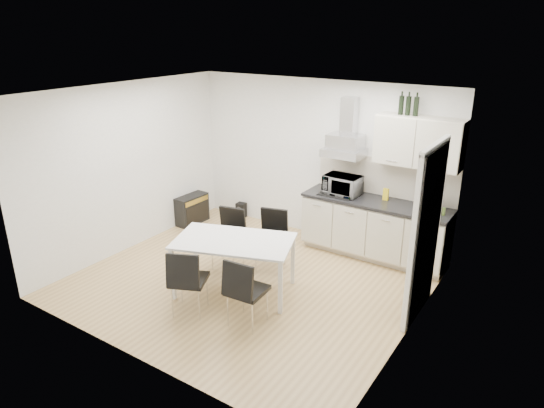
# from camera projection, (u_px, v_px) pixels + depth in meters

# --- Properties ---
(ground) EXTENTS (4.50, 4.50, 0.00)m
(ground) POSITION_uv_depth(u_px,v_px,m) (248.00, 282.00, 6.78)
(ground) COLOR tan
(ground) RESTS_ON ground
(wall_back) EXTENTS (4.50, 0.10, 2.60)m
(wall_back) POSITION_uv_depth(u_px,v_px,m) (318.00, 160.00, 7.90)
(wall_back) COLOR white
(wall_back) RESTS_ON ground
(wall_front) EXTENTS (4.50, 0.10, 2.60)m
(wall_front) POSITION_uv_depth(u_px,v_px,m) (126.00, 250.00, 4.76)
(wall_front) COLOR white
(wall_front) RESTS_ON ground
(wall_left) EXTENTS (0.10, 4.00, 2.60)m
(wall_left) POSITION_uv_depth(u_px,v_px,m) (129.00, 168.00, 7.49)
(wall_left) COLOR white
(wall_left) RESTS_ON ground
(wall_right) EXTENTS (0.10, 4.00, 2.60)m
(wall_right) POSITION_uv_depth(u_px,v_px,m) (416.00, 232.00, 5.17)
(wall_right) COLOR white
(wall_right) RESTS_ON ground
(ceiling) EXTENTS (4.50, 4.50, 0.00)m
(ceiling) POSITION_uv_depth(u_px,v_px,m) (244.00, 93.00, 5.88)
(ceiling) COLOR white
(ceiling) RESTS_ON wall_back
(doorway) EXTENTS (0.08, 1.04, 2.10)m
(doorway) POSITION_uv_depth(u_px,v_px,m) (425.00, 235.00, 5.71)
(doorway) COLOR white
(doorway) RESTS_ON ground
(kitchenette) EXTENTS (2.22, 0.64, 2.52)m
(kitchenette) POSITION_uv_depth(u_px,v_px,m) (379.00, 206.00, 7.24)
(kitchenette) COLOR beige
(kitchenette) RESTS_ON ground
(dining_table) EXTENTS (1.73, 1.33, 0.75)m
(dining_table) POSITION_uv_depth(u_px,v_px,m) (234.00, 245.00, 6.32)
(dining_table) COLOR white
(dining_table) RESTS_ON ground
(chair_far_left) EXTENTS (0.53, 0.58, 0.88)m
(chair_far_left) POSITION_uv_depth(u_px,v_px,m) (227.00, 240.00, 7.04)
(chair_far_left) COLOR black
(chair_far_left) RESTS_ON ground
(chair_far_right) EXTENTS (0.56, 0.60, 0.88)m
(chair_far_right) POSITION_uv_depth(u_px,v_px,m) (271.00, 241.00, 7.00)
(chair_far_right) COLOR black
(chair_far_right) RESTS_ON ground
(chair_near_left) EXTENTS (0.61, 0.64, 0.88)m
(chair_near_left) POSITION_uv_depth(u_px,v_px,m) (189.00, 280.00, 5.92)
(chair_near_left) COLOR black
(chair_near_left) RESTS_ON ground
(chair_near_right) EXTENTS (0.47, 0.53, 0.88)m
(chair_near_right) POSITION_uv_depth(u_px,v_px,m) (247.00, 291.00, 5.69)
(chair_near_right) COLOR black
(chair_near_right) RESTS_ON ground
(guitar_amp) EXTENTS (0.29, 0.63, 0.52)m
(guitar_amp) POSITION_uv_depth(u_px,v_px,m) (192.00, 209.00, 8.71)
(guitar_amp) COLOR black
(guitar_amp) RESTS_ON ground
(floor_speaker) EXTENTS (0.18, 0.16, 0.28)m
(floor_speaker) POSITION_uv_depth(u_px,v_px,m) (241.00, 210.00, 9.01)
(floor_speaker) COLOR black
(floor_speaker) RESTS_ON ground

